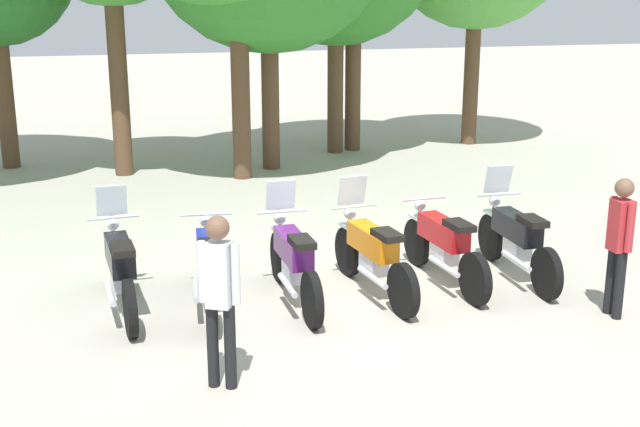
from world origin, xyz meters
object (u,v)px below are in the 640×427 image
motorcycle_0 (120,267)px  motorcycle_5 (516,238)px  motorcycle_2 (293,260)px  motorcycle_4 (443,245)px  motorcycle_3 (372,253)px  person_0 (620,238)px  motorcycle_1 (209,265)px  person_1 (219,289)px

motorcycle_0 → motorcycle_5: 4.96m
motorcycle_2 → motorcycle_4: bearing=-87.1°
motorcycle_5 → motorcycle_3: bearing=94.3°
motorcycle_0 → motorcycle_5: (4.96, -0.26, 0.00)m
motorcycle_2 → person_0: size_ratio=1.36×
motorcycle_0 → person_0: (5.38, -1.77, 0.42)m
motorcycle_2 → motorcycle_5: bearing=-89.1°
motorcycle_0 → motorcycle_4: 3.97m
motorcycle_1 → person_0: bearing=-103.2°
person_0 → motorcycle_2: bearing=-22.8°
motorcycle_1 → motorcycle_4: same height
motorcycle_3 → motorcycle_5: size_ratio=1.00×
motorcycle_0 → person_0: 5.67m
person_1 → motorcycle_1: bearing=-156.8°
motorcycle_2 → motorcycle_0: bearing=81.5°
motorcycle_1 → motorcycle_3: (1.97, -0.14, 0.01)m
motorcycle_2 → motorcycle_4: motorcycle_2 is taller
motorcycle_1 → motorcycle_3: size_ratio=1.00×
motorcycle_1 → motorcycle_5: size_ratio=1.00×
motorcycle_3 → person_1: size_ratio=1.31×
motorcycle_3 → person_0: person_0 is taller
motorcycle_5 → person_1: 4.64m
motorcycle_2 → motorcycle_5: same height
motorcycle_5 → motorcycle_2: bearing=93.5°
motorcycle_1 → person_1: person_1 is taller
person_0 → motorcycle_3: bearing=-30.5°
motorcycle_0 → person_0: person_0 is taller
motorcycle_1 → motorcycle_2: (0.99, -0.13, 0.01)m
motorcycle_4 → person_1: bearing=119.6°
motorcycle_5 → person_0: size_ratio=1.36×
motorcycle_1 → motorcycle_4: (2.97, -0.03, 0.00)m
motorcycle_4 → person_1: (-3.17, -2.04, 0.47)m
motorcycle_0 → person_0: bearing=-111.3°
person_1 → motorcycle_4: bearing=151.6°
motorcycle_0 → motorcycle_2: size_ratio=1.00×
motorcycle_0 → motorcycle_2: same height
motorcycle_4 → motorcycle_5: motorcycle_5 is taller
motorcycle_3 → person_1: person_1 is taller
motorcycle_0 → motorcycle_3: 2.99m
motorcycle_3 → motorcycle_5: same height
motorcycle_1 → motorcycle_5: (3.96, -0.09, 0.01)m
motorcycle_3 → person_0: size_ratio=1.36×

